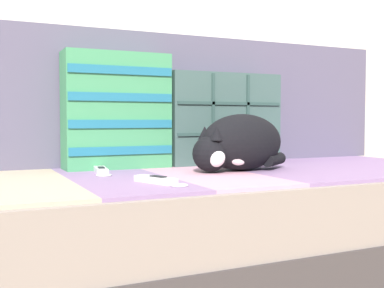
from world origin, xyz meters
TOP-DOWN VIEW (x-y plane):
  - ground_plane at (0.00, 0.00)m, footprint 14.00×14.00m
  - couch at (0.00, 0.10)m, footprint 2.19×0.90m
  - sofa_backrest at (0.00, 0.48)m, footprint 2.15×0.14m
  - throw_pillow_quilted at (0.23, 0.33)m, footprint 0.48×0.14m
  - throw_pillow_striped at (-0.22, 0.33)m, footprint 0.39×0.14m
  - sleeping_cat at (0.14, 0.06)m, footprint 0.40×0.23m
  - game_remote_near at (-0.31, 0.19)m, footprint 0.07×0.19m
  - game_remote_far at (-0.23, -0.13)m, footprint 0.11×0.20m

SIDE VIEW (x-z plane):
  - ground_plane at x=0.00m, z-range 0.00..0.00m
  - couch at x=0.00m, z-range 0.00..0.34m
  - game_remote_near at x=-0.31m, z-range 0.34..0.36m
  - game_remote_far at x=-0.23m, z-range 0.34..0.36m
  - sleeping_cat at x=0.14m, z-range 0.33..0.53m
  - throw_pillow_quilted at x=0.23m, z-range 0.34..0.71m
  - throw_pillow_striped at x=-0.22m, z-range 0.34..0.76m
  - sofa_backrest at x=0.00m, z-range 0.34..0.86m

